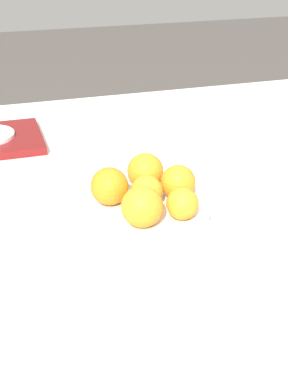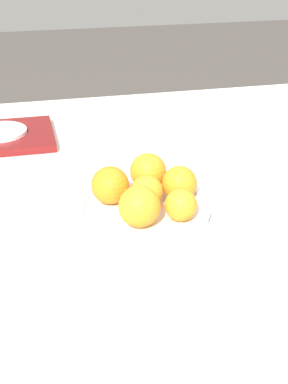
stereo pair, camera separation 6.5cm
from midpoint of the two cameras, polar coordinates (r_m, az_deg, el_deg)
ground_plane at (r=1.79m, az=0.57°, el=-18.93°), size 12.00×12.00×0.00m
table at (r=1.54m, az=0.63°, el=-9.07°), size 1.55×1.00×0.76m
fruit_platter at (r=1.07m, az=1.75°, el=-1.83°), size 0.27×0.27×0.02m
orange_0 at (r=1.05m, az=2.08°, el=0.04°), size 0.06×0.06×0.06m
orange_1 at (r=1.06m, az=-1.88°, el=0.70°), size 0.08×0.08×0.08m
orange_2 at (r=0.98m, az=1.41°, el=-1.58°), size 0.08×0.08×0.08m
orange_3 at (r=1.12m, az=2.11°, el=2.19°), size 0.08×0.08×0.08m
orange_4 at (r=1.08m, az=5.53°, el=0.89°), size 0.07×0.07×0.07m
orange_5 at (r=1.01m, az=5.72°, el=-1.43°), size 0.06×0.06×0.06m
serving_tray at (r=1.47m, az=-13.88°, el=5.70°), size 0.28×0.24×0.02m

